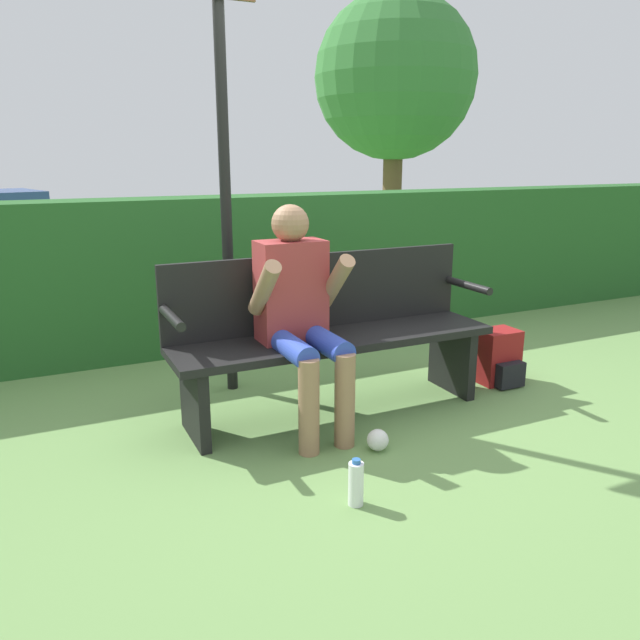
{
  "coord_description": "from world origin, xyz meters",
  "views": [
    {
      "loc": [
        -1.6,
        -3.15,
        1.52
      ],
      "look_at": [
        -0.15,
        -0.1,
        0.62
      ],
      "focal_mm": 35.0,
      "sensor_mm": 36.0,
      "label": 1
    }
  ],
  "objects_px": {
    "park_bench": "(330,332)",
    "tree": "(395,78)",
    "signpost": "(224,161)",
    "backpack": "(499,358)",
    "water_bottle": "(356,483)",
    "person_seated": "(299,307)"
  },
  "relations": [
    {
      "from": "park_bench",
      "to": "tree",
      "type": "height_order",
      "value": "tree"
    },
    {
      "from": "signpost",
      "to": "tree",
      "type": "xyz_separation_m",
      "value": [
        3.87,
        4.29,
        1.1
      ]
    },
    {
      "from": "backpack",
      "to": "signpost",
      "type": "xyz_separation_m",
      "value": [
        -1.68,
        0.67,
        1.31
      ]
    },
    {
      "from": "backpack",
      "to": "water_bottle",
      "type": "xyz_separation_m",
      "value": [
        -1.63,
        -0.95,
        -0.07
      ]
    },
    {
      "from": "person_seated",
      "to": "backpack",
      "type": "distance_m",
      "value": 1.59
    },
    {
      "from": "signpost",
      "to": "park_bench",
      "type": "bearing_deg",
      "value": -53.06
    },
    {
      "from": "park_bench",
      "to": "backpack",
      "type": "xyz_separation_m",
      "value": [
        1.24,
        -0.09,
        -0.32
      ]
    },
    {
      "from": "person_seated",
      "to": "water_bottle",
      "type": "bearing_deg",
      "value": -97.72
    },
    {
      "from": "backpack",
      "to": "water_bottle",
      "type": "distance_m",
      "value": 1.89
    },
    {
      "from": "person_seated",
      "to": "backpack",
      "type": "xyz_separation_m",
      "value": [
        1.5,
        0.05,
        -0.52
      ]
    },
    {
      "from": "tree",
      "to": "park_bench",
      "type": "bearing_deg",
      "value": -125.16
    },
    {
      "from": "backpack",
      "to": "tree",
      "type": "distance_m",
      "value": 5.93
    },
    {
      "from": "park_bench",
      "to": "backpack",
      "type": "bearing_deg",
      "value": -4.1
    },
    {
      "from": "park_bench",
      "to": "tree",
      "type": "bearing_deg",
      "value": 54.84
    },
    {
      "from": "water_bottle",
      "to": "signpost",
      "type": "bearing_deg",
      "value": 91.94
    },
    {
      "from": "water_bottle",
      "to": "signpost",
      "type": "relative_size",
      "value": 0.08
    },
    {
      "from": "park_bench",
      "to": "water_bottle",
      "type": "height_order",
      "value": "park_bench"
    },
    {
      "from": "signpost",
      "to": "tree",
      "type": "bearing_deg",
      "value": 47.92
    },
    {
      "from": "person_seated",
      "to": "backpack",
      "type": "height_order",
      "value": "person_seated"
    },
    {
      "from": "park_bench",
      "to": "tree",
      "type": "relative_size",
      "value": 0.52
    },
    {
      "from": "backpack",
      "to": "signpost",
      "type": "bearing_deg",
      "value": 158.16
    },
    {
      "from": "water_bottle",
      "to": "signpost",
      "type": "xyz_separation_m",
      "value": [
        -0.05,
        1.62,
        1.38
      ]
    }
  ]
}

